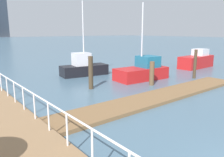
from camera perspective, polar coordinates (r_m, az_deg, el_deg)
The scene contains 9 objects.
ground_plane at distance 22.11m, azimuth -22.17°, elevation 0.96°, with size 300.00×300.00×0.00m, color slate.
floating_dock at distance 13.50m, azimuth 11.78°, elevation -4.59°, with size 15.04×2.00×0.18m, color olive.
boardwalk_railing at distance 12.03m, azimuth -23.77°, elevation -1.83°, with size 0.06×30.63×1.08m.
dock_piling_0 at distance 19.87m, azimuth 20.45°, elevation 3.47°, with size 0.25×0.25×2.41m, color #473826.
dock_piling_1 at distance 16.49m, azimuth 10.14°, elevation 1.27°, with size 0.35×0.35×1.75m, color brown.
dock_piling_2 at distance 15.20m, azimuth -5.45°, elevation 1.47°, with size 0.32×0.32×2.25m, color #473826.
moored_boat_0 at distance 18.52m, azimuth 7.81°, elevation 1.97°, with size 4.58×2.32×6.08m.
moored_boat_1 at distance 20.16m, azimuth -7.29°, elevation 2.90°, with size 4.34×2.14×6.42m.
moored_boat_2 at distance 26.06m, azimuth 20.79°, elevation 4.31°, with size 4.81×1.83×2.00m.
Camera 1 is at (-6.04, -0.92, 3.87)m, focal length 35.79 mm.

